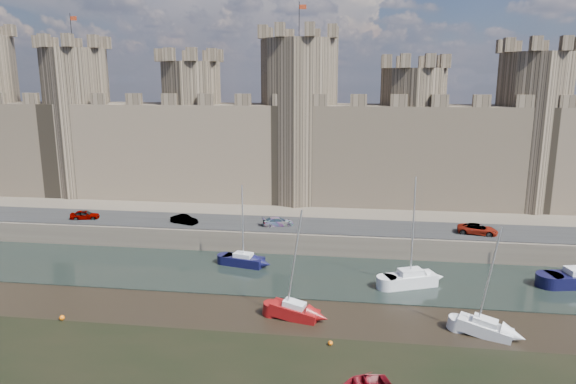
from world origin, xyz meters
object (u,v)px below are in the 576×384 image
sailboat_1 (243,260)px  car_0 (85,215)px  car_3 (478,229)px  sailboat_4 (294,310)px  sailboat_5 (485,327)px  car_1 (184,220)px  car_2 (278,222)px  sailboat_2 (410,278)px

sailboat_1 → car_0: bearing=175.2°
car_3 → sailboat_4: 26.88m
sailboat_4 → sailboat_5: sailboat_4 is taller
car_3 → sailboat_5: bearing=-178.2°
car_1 → sailboat_4: sailboat_4 is taller
car_2 → car_3: (23.37, -0.26, 0.07)m
sailboat_5 → car_1: bearing=169.0°
sailboat_4 → car_1: bearing=143.2°
car_1 → car_3: size_ratio=0.78×
car_0 → car_1: 13.28m
car_2 → sailboat_2: (14.91, -10.83, -2.19)m
sailboat_2 → sailboat_1: bearing=146.9°
car_0 → sailboat_1: 23.49m
sailboat_1 → sailboat_4: sailboat_4 is taller
sailboat_2 → car_0: bearing=142.9°
car_0 → car_1: size_ratio=1.02×
car_3 → sailboat_1: bearing=117.2°
car_1 → sailboat_2: sailboat_2 is taller
sailboat_4 → sailboat_5: (15.45, -0.85, -0.05)m
car_1 → sailboat_1: 11.51m
car_1 → car_2: 11.65m
car_0 → car_2: (24.91, 0.36, -0.05)m
sailboat_1 → sailboat_4: 13.69m
sailboat_2 → sailboat_4: 13.41m
car_1 → sailboat_5: sailboat_5 is taller
sailboat_2 → sailboat_4: (-10.47, -8.37, -0.14)m
car_2 → car_3: car_3 is taller
sailboat_1 → car_3: bearing=28.5°
car_2 → sailboat_4: (4.44, -19.20, -2.33)m
car_1 → car_3: bearing=-70.5°
car_1 → car_0: bearing=107.5°
car_2 → sailboat_5: (19.89, -20.04, -2.38)m
car_1 → sailboat_4: (16.07, -18.53, -2.35)m
car_1 → sailboat_5: bearing=-102.8°
car_3 → sailboat_1: size_ratio=0.50×
car_3 → sailboat_1: 27.11m
sailboat_4 → car_2: bearing=115.3°
sailboat_2 → car_2: bearing=121.7°
car_1 → car_3: 35.00m
car_2 → sailboat_2: sailboat_2 is taller
car_1 → car_2: size_ratio=0.92×
sailboat_1 → sailboat_2: bearing=2.2°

